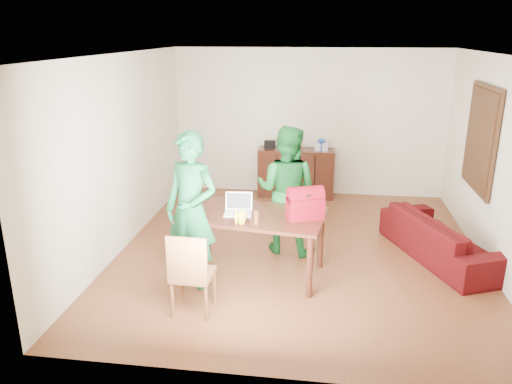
# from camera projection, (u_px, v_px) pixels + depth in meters

# --- Properties ---
(room) EXTENTS (5.20, 5.70, 2.90)m
(room) POSITION_uv_depth(u_px,v_px,m) (302.00, 160.00, 6.80)
(room) COLOR #4B2512
(room) RESTS_ON ground
(table) EXTENTS (1.86, 1.22, 0.82)m
(table) POSITION_uv_depth(u_px,v_px,m) (254.00, 222.00, 6.23)
(table) COLOR black
(table) RESTS_ON ground
(chair) EXTENTS (0.45, 0.43, 0.97)m
(chair) POSITION_uv_depth(u_px,v_px,m) (193.00, 289.00, 5.48)
(chair) COLOR brown
(chair) RESTS_ON ground
(person_near) EXTENTS (0.81, 0.67, 1.90)m
(person_near) POSITION_uv_depth(u_px,v_px,m) (192.00, 211.00, 5.91)
(person_near) COLOR #166334
(person_near) RESTS_ON ground
(person_far) EXTENTS (1.00, 0.86, 1.79)m
(person_far) POSITION_uv_depth(u_px,v_px,m) (286.00, 190.00, 6.86)
(person_far) COLOR #135921
(person_far) RESTS_ON ground
(laptop) EXTENTS (0.35, 0.26, 0.24)m
(laptop) POSITION_uv_depth(u_px,v_px,m) (238.00, 211.00, 6.17)
(laptop) COLOR white
(laptop) RESTS_ON table
(bananas) EXTENTS (0.20, 0.15, 0.07)m
(bananas) POSITION_uv_depth(u_px,v_px,m) (240.00, 222.00, 5.84)
(bananas) COLOR gold
(bananas) RESTS_ON table
(bottle) EXTENTS (0.07, 0.07, 0.19)m
(bottle) POSITION_uv_depth(u_px,v_px,m) (256.00, 216.00, 5.85)
(bottle) COLOR #5C3115
(bottle) RESTS_ON table
(red_bag) EXTENTS (0.48, 0.38, 0.31)m
(red_bag) POSITION_uv_depth(u_px,v_px,m) (305.00, 206.00, 6.01)
(red_bag) COLOR maroon
(red_bag) RESTS_ON table
(sofa) EXTENTS (1.52, 2.17, 0.59)m
(sofa) POSITION_uv_depth(u_px,v_px,m) (442.00, 238.00, 6.80)
(sofa) COLOR #41080D
(sofa) RESTS_ON ground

